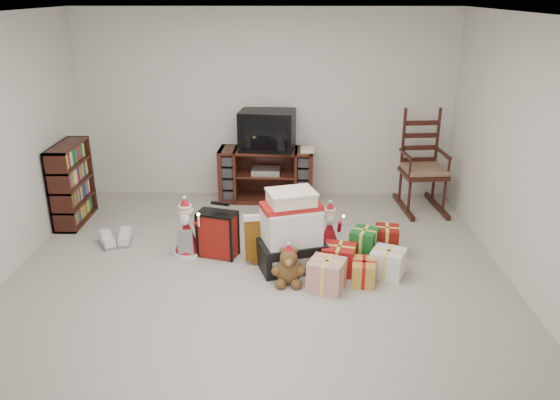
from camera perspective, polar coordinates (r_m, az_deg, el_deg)
The scene contains 13 objects.
room at distance 4.95m, azimuth -2.56°, elevation 4.16°, with size 5.01×5.01×2.51m.
tv_stand at distance 7.36m, azimuth -1.45°, elevation 2.65°, with size 1.27×0.50×0.72m.
bookshelf at distance 7.10m, azimuth -20.91°, elevation 1.49°, with size 0.27×0.80×0.98m.
rocking_chair at distance 7.33m, azimuth 14.61°, elevation 2.66°, with size 0.61×0.93×1.34m.
gift_pile at distance 5.56m, azimuth 1.16°, elevation -3.69°, with size 0.76×0.64×0.82m.
red_suitcase at distance 5.86m, azimuth -6.52°, elevation -3.56°, with size 0.43×0.31×0.59m.
stocking at distance 5.69m, azimuth -2.70°, elevation -4.10°, with size 0.25×0.11×0.54m, color #0B680C, non-canonical shape.
teddy_bear at distance 5.34m, azimuth 0.90°, elevation -7.09°, with size 0.26×0.23×0.38m.
santa_figurine at distance 6.00m, azimuth 5.18°, elevation -3.31°, with size 0.28×0.26×0.57m.
mrs_claus_figurine at distance 5.96m, azimuth -9.72°, elevation -3.37°, with size 0.32×0.30×0.66m.
sneaker_pair at distance 6.44m, azimuth -16.74°, elevation -3.99°, with size 0.42×0.33×0.11m.
gift_cluster at distance 5.61m, azimuth 8.55°, elevation -6.16°, with size 0.82×1.15×0.28m.
crt_television at distance 7.20m, azimuth -1.35°, elevation 7.31°, with size 0.76×0.59×0.52m.
Camera 1 is at (0.29, -4.73, 2.69)m, focal length 35.00 mm.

